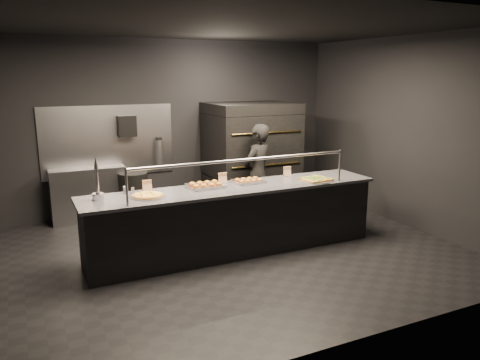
# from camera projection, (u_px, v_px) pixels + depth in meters

# --- Properties ---
(room) EXTENTS (6.04, 6.00, 3.00)m
(room) POSITION_uv_depth(u_px,v_px,m) (231.00, 144.00, 6.19)
(room) COLOR black
(room) RESTS_ON ground
(service_counter) EXTENTS (4.10, 0.78, 1.37)m
(service_counter) POSITION_uv_depth(u_px,v_px,m) (235.00, 219.00, 6.39)
(service_counter) COLOR black
(service_counter) RESTS_ON ground
(pizza_oven) EXTENTS (1.50, 1.23, 1.91)m
(pizza_oven) POSITION_uv_depth(u_px,v_px,m) (251.00, 156.00, 8.45)
(pizza_oven) COLOR black
(pizza_oven) RESTS_ON ground
(prep_shelf) EXTENTS (1.20, 0.35, 0.90)m
(prep_shelf) POSITION_uv_depth(u_px,v_px,m) (89.00, 195.00, 7.76)
(prep_shelf) COLOR #99999E
(prep_shelf) RESTS_ON ground
(towel_dispenser) EXTENTS (0.30, 0.20, 0.35)m
(towel_dispenser) POSITION_uv_depth(u_px,v_px,m) (127.00, 126.00, 7.88)
(towel_dispenser) COLOR black
(towel_dispenser) RESTS_ON room
(fire_extinguisher) EXTENTS (0.14, 0.14, 0.51)m
(fire_extinguisher) POSITION_uv_depth(u_px,v_px,m) (159.00, 152.00, 8.22)
(fire_extinguisher) COLOR #B2B2B7
(fire_extinguisher) RESTS_ON room
(beer_tap) EXTENTS (0.14, 0.20, 0.53)m
(beer_tap) POSITION_uv_depth(u_px,v_px,m) (97.00, 188.00, 5.62)
(beer_tap) COLOR silver
(beer_tap) RESTS_ON service_counter
(round_pizza) EXTENTS (0.44, 0.44, 0.03)m
(round_pizza) POSITION_uv_depth(u_px,v_px,m) (148.00, 196.00, 5.78)
(round_pizza) COLOR silver
(round_pizza) RESTS_ON service_counter
(slider_tray_a) EXTENTS (0.54, 0.45, 0.08)m
(slider_tray_a) POSITION_uv_depth(u_px,v_px,m) (206.00, 185.00, 6.26)
(slider_tray_a) COLOR silver
(slider_tray_a) RESTS_ON service_counter
(slider_tray_b) EXTENTS (0.46, 0.38, 0.07)m
(slider_tray_b) POSITION_uv_depth(u_px,v_px,m) (248.00, 181.00, 6.53)
(slider_tray_b) COLOR silver
(slider_tray_b) RESTS_ON service_counter
(square_pizza) EXTENTS (0.48, 0.48, 0.05)m
(square_pizza) POSITION_uv_depth(u_px,v_px,m) (316.00, 179.00, 6.66)
(square_pizza) COLOR silver
(square_pizza) RESTS_ON service_counter
(condiment_jar) EXTENTS (0.14, 0.06, 0.09)m
(condiment_jar) POSITION_uv_depth(u_px,v_px,m) (128.00, 190.00, 5.95)
(condiment_jar) COLOR silver
(condiment_jar) RESTS_ON service_counter
(tent_cards) EXTENTS (2.23, 0.04, 0.15)m
(tent_cards) POSITION_uv_depth(u_px,v_px,m) (222.00, 178.00, 6.49)
(tent_cards) COLOR white
(tent_cards) RESTS_ON service_counter
(trash_bin) EXTENTS (0.48, 0.48, 0.80)m
(trash_bin) POSITION_uv_depth(u_px,v_px,m) (134.00, 196.00, 7.88)
(trash_bin) COLOR black
(trash_bin) RESTS_ON ground
(worker) EXTENTS (0.71, 0.62, 1.63)m
(worker) POSITION_uv_depth(u_px,v_px,m) (257.00, 174.00, 7.63)
(worker) COLOR black
(worker) RESTS_ON ground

